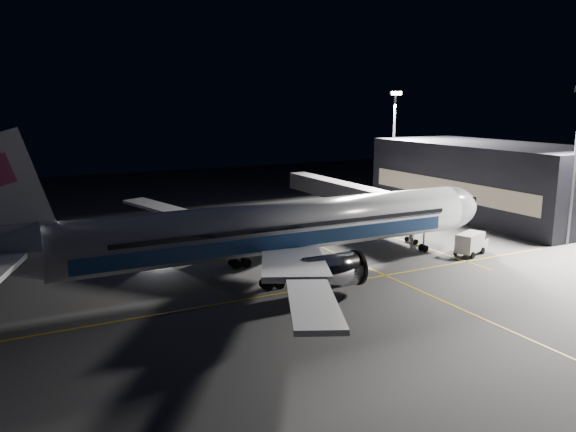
{
  "coord_description": "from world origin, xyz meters",
  "views": [
    {
      "loc": [
        -26.57,
        -53.65,
        18.74
      ],
      "look_at": [
        2.02,
        1.88,
        6.0
      ],
      "focal_mm": 35.0,
      "sensor_mm": 36.0,
      "label": 1
    }
  ],
  "objects_px": {
    "baggage_tug": "(158,253)",
    "safety_cone_c": "(240,250)",
    "airliner": "(271,229)",
    "floodlight_mast_south": "(576,152)",
    "jet_bridge": "(355,195)",
    "service_truck": "(472,242)",
    "floodlight_mast_north": "(394,136)",
    "safety_cone_b": "(215,254)",
    "safety_cone_a": "(275,257)"
  },
  "relations": [
    {
      "from": "floodlight_mast_north",
      "to": "floodlight_mast_south",
      "type": "relative_size",
      "value": 1.0
    },
    {
      "from": "jet_bridge",
      "to": "airliner",
      "type": "bearing_deg",
      "value": -141.96
    },
    {
      "from": "baggage_tug",
      "to": "jet_bridge",
      "type": "bearing_deg",
      "value": 24.28
    },
    {
      "from": "jet_bridge",
      "to": "service_truck",
      "type": "xyz_separation_m",
      "value": [
        3.02,
        -21.73,
        -3.11
      ]
    },
    {
      "from": "baggage_tug",
      "to": "safety_cone_b",
      "type": "distance_m",
      "value": 6.83
    },
    {
      "from": "jet_bridge",
      "to": "safety_cone_b",
      "type": "distance_m",
      "value": 27.67
    },
    {
      "from": "jet_bridge",
      "to": "safety_cone_a",
      "type": "distance_m",
      "value": 24.04
    },
    {
      "from": "airliner",
      "to": "safety_cone_b",
      "type": "bearing_deg",
      "value": 106.94
    },
    {
      "from": "baggage_tug",
      "to": "airliner",
      "type": "bearing_deg",
      "value": -37.94
    },
    {
      "from": "floodlight_mast_north",
      "to": "safety_cone_a",
      "type": "distance_m",
      "value": 47.92
    },
    {
      "from": "safety_cone_c",
      "to": "service_truck",
      "type": "bearing_deg",
      "value": -28.67
    },
    {
      "from": "floodlight_mast_south",
      "to": "safety_cone_c",
      "type": "height_order",
      "value": "floodlight_mast_south"
    },
    {
      "from": "floodlight_mast_south",
      "to": "safety_cone_c",
      "type": "relative_size",
      "value": 31.99
    },
    {
      "from": "floodlight_mast_north",
      "to": "safety_cone_b",
      "type": "distance_m",
      "value": 50.79
    },
    {
      "from": "airliner",
      "to": "floodlight_mast_north",
      "type": "bearing_deg",
      "value": 37.91
    },
    {
      "from": "floodlight_mast_north",
      "to": "safety_cone_b",
      "type": "relative_size",
      "value": 36.85
    },
    {
      "from": "baggage_tug",
      "to": "floodlight_mast_south",
      "type": "bearing_deg",
      "value": -5.93
    },
    {
      "from": "safety_cone_c",
      "to": "baggage_tug",
      "type": "bearing_deg",
      "value": 170.75
    },
    {
      "from": "floodlight_mast_north",
      "to": "service_truck",
      "type": "xyz_separation_m",
      "value": [
        -14.98,
        -35.66,
        -10.9
      ]
    },
    {
      "from": "safety_cone_b",
      "to": "safety_cone_c",
      "type": "distance_m",
      "value": 3.57
    },
    {
      "from": "jet_bridge",
      "to": "safety_cone_c",
      "type": "bearing_deg",
      "value": -161.01
    },
    {
      "from": "jet_bridge",
      "to": "floodlight_mast_south",
      "type": "height_order",
      "value": "floodlight_mast_south"
    },
    {
      "from": "floodlight_mast_north",
      "to": "floodlight_mast_south",
      "type": "bearing_deg",
      "value": -90.0
    },
    {
      "from": "safety_cone_b",
      "to": "jet_bridge",
      "type": "bearing_deg",
      "value": 17.52
    },
    {
      "from": "safety_cone_a",
      "to": "baggage_tug",
      "type": "bearing_deg",
      "value": 152.43
    },
    {
      "from": "airliner",
      "to": "floodlight_mast_south",
      "type": "xyz_separation_m",
      "value": [
        41.08,
        -6.01,
        7.21
      ]
    },
    {
      "from": "jet_bridge",
      "to": "service_truck",
      "type": "bearing_deg",
      "value": -82.09
    },
    {
      "from": "airliner",
      "to": "jet_bridge",
      "type": "distance_m",
      "value": 29.31
    },
    {
      "from": "jet_bridge",
      "to": "safety_cone_c",
      "type": "height_order",
      "value": "jet_bridge"
    },
    {
      "from": "safety_cone_c",
      "to": "safety_cone_b",
      "type": "bearing_deg",
      "value": -172.37
    },
    {
      "from": "service_truck",
      "to": "safety_cone_b",
      "type": "xyz_separation_m",
      "value": [
        -29.09,
        13.5,
        -1.2
      ]
    },
    {
      "from": "floodlight_mast_south",
      "to": "service_truck",
      "type": "distance_m",
      "value": 18.67
    },
    {
      "from": "baggage_tug",
      "to": "safety_cone_c",
      "type": "height_order",
      "value": "baggage_tug"
    },
    {
      "from": "jet_bridge",
      "to": "safety_cone_c",
      "type": "relative_size",
      "value": 53.16
    },
    {
      "from": "floodlight_mast_north",
      "to": "safety_cone_a",
      "type": "height_order",
      "value": "floodlight_mast_north"
    },
    {
      "from": "floodlight_mast_north",
      "to": "safety_cone_b",
      "type": "bearing_deg",
      "value": -153.31
    },
    {
      "from": "safety_cone_b",
      "to": "safety_cone_a",
      "type": "bearing_deg",
      "value": -36.18
    },
    {
      "from": "baggage_tug",
      "to": "safety_cone_a",
      "type": "bearing_deg",
      "value": -13.95
    },
    {
      "from": "airliner",
      "to": "safety_cone_c",
      "type": "bearing_deg",
      "value": 86.97
    },
    {
      "from": "floodlight_mast_south",
      "to": "baggage_tug",
      "type": "xyz_separation_m",
      "value": [
        -50.55,
        17.95,
        -11.63
      ]
    },
    {
      "from": "floodlight_mast_north",
      "to": "airliner",
      "type": "bearing_deg",
      "value": -142.09
    },
    {
      "from": "airliner",
      "to": "baggage_tug",
      "type": "bearing_deg",
      "value": 128.44
    },
    {
      "from": "floodlight_mast_north",
      "to": "floodlight_mast_south",
      "type": "height_order",
      "value": "same"
    },
    {
      "from": "airliner",
      "to": "jet_bridge",
      "type": "xyz_separation_m",
      "value": [
        23.08,
        18.06,
        -0.58
      ]
    },
    {
      "from": "floodlight_mast_north",
      "to": "service_truck",
      "type": "height_order",
      "value": "floodlight_mast_north"
    },
    {
      "from": "floodlight_mast_south",
      "to": "safety_cone_c",
      "type": "distance_m",
      "value": 45.32
    },
    {
      "from": "jet_bridge",
      "to": "floodlight_mast_north",
      "type": "bearing_deg",
      "value": 37.74
    },
    {
      "from": "floodlight_mast_south",
      "to": "baggage_tug",
      "type": "distance_m",
      "value": 54.88
    },
    {
      "from": "service_truck",
      "to": "safety_cone_c",
      "type": "height_order",
      "value": "service_truck"
    },
    {
      "from": "floodlight_mast_north",
      "to": "floodlight_mast_south",
      "type": "xyz_separation_m",
      "value": [
        0.0,
        -38.0,
        0.0
      ]
    }
  ]
}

